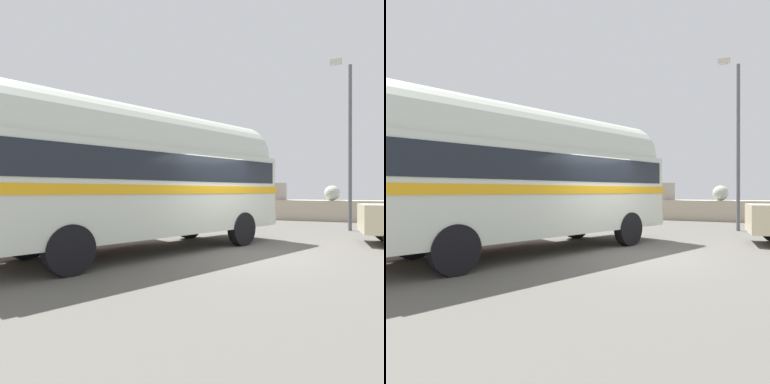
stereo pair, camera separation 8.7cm
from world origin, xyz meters
The scene contains 4 objects.
ground centered at (0.00, 0.00, 0.01)m, with size 32.00×26.00×0.02m.
breakwater centered at (-0.27, 11.78, 0.69)m, with size 31.36×2.29×2.49m.
vintage_coach centered at (-2.49, -0.65, 2.05)m, with size 5.51×8.84×3.70m.
lamp_post centered at (2.42, 6.65, 3.73)m, with size 0.80×1.03×6.63m.
Camera 2 is at (2.26, -8.53, 1.59)m, focal length 32.84 mm.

